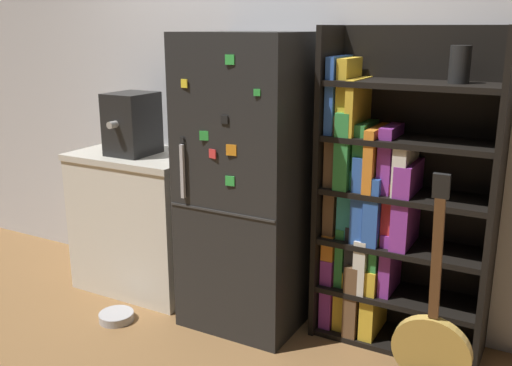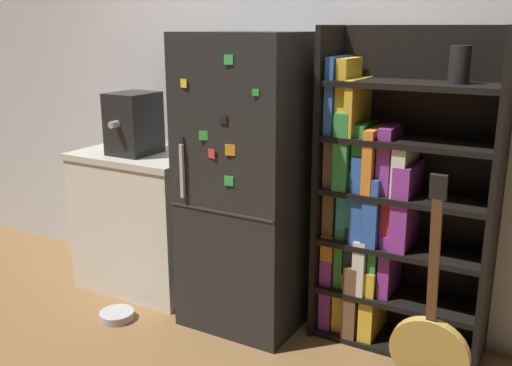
% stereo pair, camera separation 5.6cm
% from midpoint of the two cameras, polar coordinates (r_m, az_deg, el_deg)
% --- Properties ---
extents(ground_plane, '(16.00, 16.00, 0.00)m').
position_cam_midpoint_polar(ground_plane, '(3.53, -2.16, -13.97)').
color(ground_plane, olive).
extents(wall_back, '(8.00, 0.05, 2.60)m').
position_cam_midpoint_polar(wall_back, '(3.52, 1.64, 8.38)').
color(wall_back, silver).
rests_on(wall_back, ground_plane).
extents(refrigerator, '(0.67, 0.66, 1.70)m').
position_cam_midpoint_polar(refrigerator, '(3.31, -1.12, 0.01)').
color(refrigerator, black).
rests_on(refrigerator, ground_plane).
extents(bookshelf, '(0.92, 0.36, 1.74)m').
position_cam_midpoint_polar(bookshelf, '(3.19, 12.18, -2.35)').
color(bookshelf, black).
rests_on(bookshelf, ground_plane).
extents(kitchen_counter, '(0.85, 0.58, 0.93)m').
position_cam_midpoint_polar(kitchen_counter, '(3.92, -11.64, -3.69)').
color(kitchen_counter, silver).
rests_on(kitchen_counter, ground_plane).
extents(espresso_machine, '(0.26, 0.36, 0.39)m').
position_cam_midpoint_polar(espresso_machine, '(3.74, -12.71, 5.80)').
color(espresso_machine, black).
rests_on(espresso_machine, kitchen_counter).
extents(guitar, '(0.37, 0.34, 1.14)m').
position_cam_midpoint_polar(guitar, '(2.96, 16.42, -17.16)').
color(guitar, black).
rests_on(guitar, ground_plane).
extents(pet_bowl, '(0.21, 0.21, 0.05)m').
position_cam_midpoint_polar(pet_bowl, '(3.66, -14.22, -12.77)').
color(pet_bowl, '#B7B7BC').
rests_on(pet_bowl, ground_plane).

